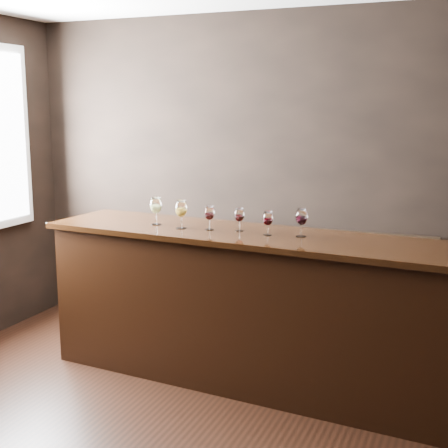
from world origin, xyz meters
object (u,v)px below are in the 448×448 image
at_px(back_bar_shelf, 262,286).
at_px(glass_white, 156,206).
at_px(glass_red_c, 268,219).
at_px(glass_red_d, 301,217).
at_px(glass_red_b, 239,215).
at_px(glass_amber, 181,209).
at_px(glass_red_a, 209,214).
at_px(bar_counter, 253,312).

distance_m(back_bar_shelf, glass_white, 1.22).
bearing_deg(glass_red_c, glass_red_d, 11.37).
bearing_deg(glass_red_d, glass_red_b, 177.94).
relative_size(glass_amber, glass_red_a, 1.19).
height_order(bar_counter, glass_amber, glass_amber).
height_order(bar_counter, glass_red_b, glass_red_b).
bearing_deg(glass_red_d, back_bar_shelf, 126.28).
bearing_deg(glass_white, glass_red_b, 1.14).
xyz_separation_m(glass_white, glass_red_a, (0.46, -0.03, -0.02)).
bearing_deg(glass_red_c, glass_red_b, 165.21).
distance_m(glass_red_b, glass_red_d, 0.47).
distance_m(bar_counter, glass_red_b, 0.71).
relative_size(bar_counter, glass_red_a, 17.34).
relative_size(back_bar_shelf, glass_red_d, 14.12).
bearing_deg(glass_amber, back_bar_shelf, 65.30).
relative_size(glass_red_a, glass_red_c, 1.05).
bearing_deg(bar_counter, glass_white, -177.45).
relative_size(bar_counter, glass_amber, 14.58).
xyz_separation_m(glass_white, glass_red_c, (0.91, -0.05, -0.03)).
xyz_separation_m(glass_red_a, glass_red_d, (0.68, 0.03, 0.01)).
distance_m(glass_red_a, glass_red_c, 0.46).
bearing_deg(back_bar_shelf, glass_red_d, -53.72).
height_order(glass_amber, glass_red_a, glass_amber).
xyz_separation_m(glass_amber, glass_red_a, (0.21, 0.03, -0.02)).
bearing_deg(glass_red_b, bar_counter, -16.24).
bearing_deg(glass_red_a, back_bar_shelf, 79.03).
bearing_deg(glass_red_d, glass_white, 179.83).
relative_size(glass_red_c, glass_red_d, 0.86).
bearing_deg(glass_red_c, glass_red_a, 177.46).
bearing_deg(back_bar_shelf, glass_white, -129.69).
distance_m(back_bar_shelf, glass_amber, 1.15).
height_order(glass_red_c, glass_red_d, glass_red_d).
bearing_deg(glass_amber, glass_white, 166.52).
distance_m(bar_counter, glass_amber, 0.92).
distance_m(bar_counter, glass_red_d, 0.79).
distance_m(bar_counter, back_bar_shelf, 0.78).
distance_m(glass_red_b, glass_red_c, 0.25).
xyz_separation_m(glass_red_b, glass_red_d, (0.47, -0.02, 0.02)).
height_order(bar_counter, glass_red_a, glass_red_a).
xyz_separation_m(glass_amber, glass_red_c, (0.67, 0.01, -0.03)).
relative_size(glass_white, glass_red_c, 1.25).
bearing_deg(glass_white, bar_counter, -1.72).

